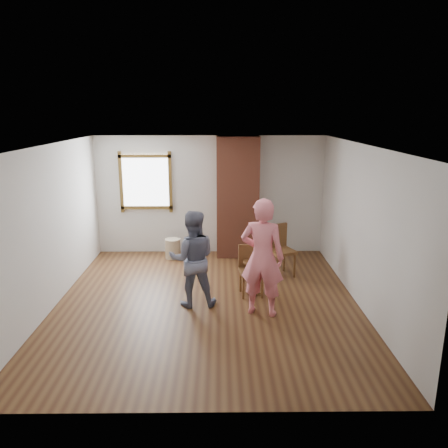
{
  "coord_description": "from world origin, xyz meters",
  "views": [
    {
      "loc": [
        0.21,
        -6.74,
        3.11
      ],
      "look_at": [
        0.29,
        0.8,
        1.15
      ],
      "focal_mm": 35.0,
      "sensor_mm": 36.0,
      "label": 1
    }
  ],
  "objects": [
    {
      "name": "stoneware_crock",
      "position": [
        -0.81,
        2.3,
        0.21
      ],
      "size": [
        0.38,
        0.38,
        0.43
      ],
      "primitive_type": "cylinder",
      "rotation": [
        0.0,
        0.0,
        0.14
      ],
      "color": "#C6B18F",
      "rests_on": "ground"
    },
    {
      "name": "dining_chair_right",
      "position": [
        1.36,
        1.3,
        0.56
      ],
      "size": [
        0.61,
        0.61,
        0.99
      ],
      "rotation": [
        0.0,
        0.0,
        0.42
      ],
      "color": "brown",
      "rests_on": "ground"
    },
    {
      "name": "man",
      "position": [
        -0.23,
        -0.06,
        0.79
      ],
      "size": [
        0.82,
        0.66,
        1.59
      ],
      "primitive_type": "imported",
      "rotation": [
        0.0,
        0.0,
        3.22
      ],
      "color": "#131834",
      "rests_on": "ground"
    },
    {
      "name": "cake_slice",
      "position": [
        0.83,
        0.4,
        0.64
      ],
      "size": [
        0.08,
        0.07,
        0.06
      ],
      "primitive_type": "cube",
      "color": "white",
      "rests_on": "cake_plate"
    },
    {
      "name": "person_pink",
      "position": [
        0.86,
        -0.4,
        0.93
      ],
      "size": [
        0.78,
        0.63,
        1.86
      ],
      "primitive_type": "imported",
      "rotation": [
        0.0,
        0.0,
        2.84
      ],
      "color": "pink",
      "rests_on": "ground"
    },
    {
      "name": "side_table",
      "position": [
        0.82,
        0.4,
        0.4
      ],
      "size": [
        0.4,
        0.4,
        0.6
      ],
      "color": "brown",
      "rests_on": "ground"
    },
    {
      "name": "dark_pot",
      "position": [
        -0.76,
        2.4,
        0.08
      ],
      "size": [
        0.18,
        0.18,
        0.16
      ],
      "primitive_type": "cylinder",
      "rotation": [
        0.0,
        0.0,
        0.16
      ],
      "color": "black",
      "rests_on": "ground"
    },
    {
      "name": "room_shell",
      "position": [
        -0.06,
        0.61,
        1.81
      ],
      "size": [
        5.04,
        5.52,
        2.62
      ],
      "color": "silver",
      "rests_on": "ground"
    },
    {
      "name": "brick_chimney",
      "position": [
        0.6,
        2.5,
        1.3
      ],
      "size": [
        0.9,
        0.5,
        2.6
      ],
      "primitive_type": "cube",
      "color": "#A8553B",
      "rests_on": "ground"
    },
    {
      "name": "dining_chair_left",
      "position": [
        0.75,
        0.39,
        0.48
      ],
      "size": [
        0.44,
        0.44,
        0.86
      ],
      "rotation": [
        0.0,
        0.0,
        0.11
      ],
      "color": "brown",
      "rests_on": "ground"
    },
    {
      "name": "ground",
      "position": [
        0.0,
        0.0,
        0.0
      ],
      "size": [
        5.5,
        5.5,
        0.0
      ],
      "primitive_type": "plane",
      "color": "brown",
      "rests_on": "ground"
    },
    {
      "name": "cake_plate",
      "position": [
        0.82,
        0.4,
        0.6
      ],
      "size": [
        0.18,
        0.18,
        0.01
      ],
      "primitive_type": "cylinder",
      "color": "white",
      "rests_on": "side_table"
    }
  ]
}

